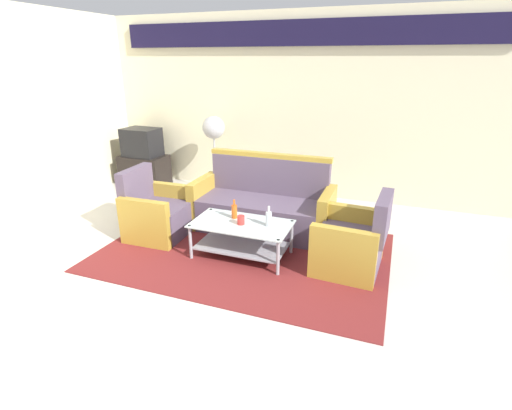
{
  "coord_description": "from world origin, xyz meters",
  "views": [
    {
      "loc": [
        1.59,
        -3.0,
        2.12
      ],
      "look_at": [
        0.24,
        0.63,
        0.65
      ],
      "focal_mm": 27.14,
      "sensor_mm": 36.0,
      "label": 1
    }
  ],
  "objects": [
    {
      "name": "pedestal_fan",
      "position": [
        -1.21,
        2.6,
        1.01
      ],
      "size": [
        0.36,
        0.36,
        1.27
      ],
      "color": "#2D2D33",
      "rests_on": "ground"
    },
    {
      "name": "tv_stand",
      "position": [
        -2.59,
        2.55,
        0.26
      ],
      "size": [
        0.8,
        0.5,
        0.52
      ],
      "primitive_type": "cube",
      "color": "black",
      "rests_on": "ground"
    },
    {
      "name": "armchair_right",
      "position": [
        1.27,
        0.79,
        0.29
      ],
      "size": [
        0.74,
        0.8,
        0.85
      ],
      "rotation": [
        0.0,
        0.0,
        1.51
      ],
      "color": "#5B4C60",
      "rests_on": "rug"
    },
    {
      "name": "television",
      "position": [
        -2.58,
        2.55,
        0.76
      ],
      "size": [
        0.62,
        0.47,
        0.48
      ],
      "rotation": [
        0.0,
        0.0,
        3.1
      ],
      "color": "black",
      "rests_on": "tv_stand"
    },
    {
      "name": "wall_back",
      "position": [
        0.0,
        3.05,
        1.48
      ],
      "size": [
        6.52,
        0.19,
        2.8
      ],
      "color": "beige",
      "rests_on": "ground"
    },
    {
      "name": "couch",
      "position": [
        0.04,
        1.43,
        0.32
      ],
      "size": [
        1.8,
        0.74,
        0.96
      ],
      "rotation": [
        0.0,
        0.0,
        3.14
      ],
      "color": "#5B4C60",
      "rests_on": "rug"
    },
    {
      "name": "bottle_clear",
      "position": [
        0.37,
        0.68,
        0.5
      ],
      "size": [
        0.07,
        0.07,
        0.23
      ],
      "color": "silver",
      "rests_on": "coffee_table"
    },
    {
      "name": "ground_plane",
      "position": [
        0.0,
        0.0,
        0.0
      ],
      "size": [
        14.0,
        14.0,
        0.0
      ],
      "primitive_type": "plane",
      "color": "beige"
    },
    {
      "name": "armchair_left",
      "position": [
        -1.15,
        0.8,
        0.29
      ],
      "size": [
        0.72,
        0.78,
        0.85
      ],
      "rotation": [
        0.0,
        0.0,
        -1.55
      ],
      "color": "#5B4C60",
      "rests_on": "rug"
    },
    {
      "name": "bottle_orange",
      "position": [
        -0.07,
        0.75,
        0.49
      ],
      "size": [
        0.07,
        0.07,
        0.22
      ],
      "color": "#D85919",
      "rests_on": "coffee_table"
    },
    {
      "name": "cup",
      "position": [
        0.07,
        0.61,
        0.46
      ],
      "size": [
        0.08,
        0.08,
        0.1
      ],
      "primitive_type": "cylinder",
      "color": "red",
      "rests_on": "coffee_table"
    },
    {
      "name": "coffee_table",
      "position": [
        0.07,
        0.64,
        0.27
      ],
      "size": [
        1.1,
        0.6,
        0.4
      ],
      "color": "silver",
      "rests_on": "rug"
    },
    {
      "name": "rug",
      "position": [
        0.06,
        0.73,
        0.01
      ],
      "size": [
        3.24,
        2.18,
        0.01
      ],
      "primitive_type": "cube",
      "color": "maroon",
      "rests_on": "ground"
    }
  ]
}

